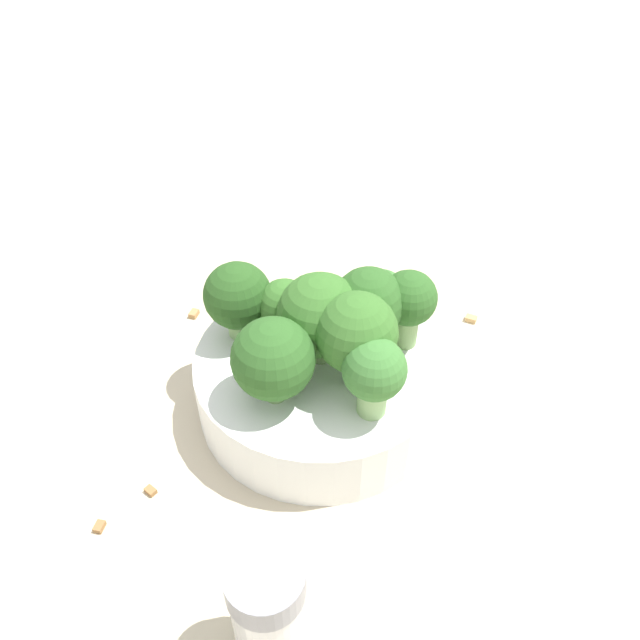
# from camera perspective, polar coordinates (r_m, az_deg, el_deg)

# --- Properties ---
(ground_plane) EXTENTS (3.00, 3.00, 0.00)m
(ground_plane) POSITION_cam_1_polar(r_m,az_deg,el_deg) (0.43, 0.00, -7.50)
(ground_plane) COLOR beige
(bowl) EXTENTS (0.16, 0.16, 0.04)m
(bowl) POSITION_cam_1_polar(r_m,az_deg,el_deg) (0.41, 0.00, -5.55)
(bowl) COLOR white
(bowl) RESTS_ON ground_plane
(broccoli_floret_0) EXTENTS (0.05, 0.05, 0.06)m
(broccoli_floret_0) POSITION_cam_1_polar(r_m,az_deg,el_deg) (0.36, -4.30, -3.62)
(broccoli_floret_0) COLOR #7A9E5B
(broccoli_floret_0) RESTS_ON bowl
(broccoli_floret_1) EXTENTS (0.05, 0.05, 0.06)m
(broccoli_floret_1) POSITION_cam_1_polar(r_m,az_deg,el_deg) (0.38, 0.52, 0.65)
(broccoli_floret_1) COLOR #7A9E5B
(broccoli_floret_1) RESTS_ON bowl
(broccoli_floret_2) EXTENTS (0.05, 0.05, 0.06)m
(broccoli_floret_2) POSITION_cam_1_polar(r_m,az_deg,el_deg) (0.36, 3.34, -1.26)
(broccoli_floret_2) COLOR #84AD66
(broccoli_floret_2) RESTS_ON bowl
(broccoli_floret_3) EXTENTS (0.03, 0.03, 0.05)m
(broccoli_floret_3) POSITION_cam_1_polar(r_m,az_deg,el_deg) (0.39, -3.25, 1.20)
(broccoli_floret_3) COLOR #8EB770
(broccoli_floret_3) RESTS_ON bowl
(broccoli_floret_4) EXTENTS (0.04, 0.04, 0.05)m
(broccoli_floret_4) POSITION_cam_1_polar(r_m,az_deg,el_deg) (0.40, -7.52, 2.06)
(broccoli_floret_4) COLOR #84AD66
(broccoli_floret_4) RESTS_ON bowl
(broccoli_floret_5) EXTENTS (0.04, 0.04, 0.05)m
(broccoli_floret_5) POSITION_cam_1_polar(r_m,az_deg,el_deg) (0.35, 4.97, -4.84)
(broccoli_floret_5) COLOR #8EB770
(broccoli_floret_5) RESTS_ON bowl
(broccoli_floret_6) EXTENTS (0.04, 0.04, 0.06)m
(broccoli_floret_6) POSITION_cam_1_polar(r_m,az_deg,el_deg) (0.38, 4.47, 1.40)
(broccoli_floret_6) COLOR #8EB770
(broccoli_floret_6) RESTS_ON bowl
(broccoli_floret_7) EXTENTS (0.04, 0.04, 0.06)m
(broccoli_floret_7) POSITION_cam_1_polar(r_m,az_deg,el_deg) (0.39, 8.08, 1.62)
(broccoli_floret_7) COLOR #7A9E5B
(broccoli_floret_7) RESTS_ON bowl
(broccoli_floret_8) EXTENTS (0.03, 0.03, 0.04)m
(broccoli_floret_8) POSITION_cam_1_polar(r_m,az_deg,el_deg) (0.41, 5.57, 2.09)
(broccoli_floret_8) COLOR #84AD66
(broccoli_floret_8) RESTS_ON bowl
(pepper_shaker) EXTENTS (0.04, 0.04, 0.07)m
(pepper_shaker) POSITION_cam_1_polar(r_m,az_deg,el_deg) (0.32, -4.74, -24.94)
(pepper_shaker) COLOR silver
(pepper_shaker) RESTS_ON ground_plane
(almond_crumb_0) EXTENTS (0.01, 0.01, 0.01)m
(almond_crumb_0) POSITION_cam_1_polar(r_m,az_deg,el_deg) (0.40, -15.28, -14.70)
(almond_crumb_0) COLOR olive
(almond_crumb_0) RESTS_ON ground_plane
(almond_crumb_1) EXTENTS (0.01, 0.01, 0.01)m
(almond_crumb_1) POSITION_cam_1_polar(r_m,az_deg,el_deg) (0.50, 13.67, 0.29)
(almond_crumb_1) COLOR tan
(almond_crumb_1) RESTS_ON ground_plane
(almond_crumb_2) EXTENTS (0.01, 0.01, 0.01)m
(almond_crumb_2) POSITION_cam_1_polar(r_m,az_deg,el_deg) (0.39, -19.58, -17.24)
(almond_crumb_2) COLOR olive
(almond_crumb_2) RESTS_ON ground_plane
(almond_crumb_3) EXTENTS (0.01, 0.01, 0.01)m
(almond_crumb_3) POSITION_cam_1_polar(r_m,az_deg,el_deg) (0.53, -7.55, 4.09)
(almond_crumb_3) COLOR #AD7F4C
(almond_crumb_3) RESTS_ON ground_plane
(almond_crumb_4) EXTENTS (0.01, 0.01, 0.01)m
(almond_crumb_4) POSITION_cam_1_polar(r_m,az_deg,el_deg) (0.50, -11.48, 0.75)
(almond_crumb_4) COLOR #AD7F4C
(almond_crumb_4) RESTS_ON ground_plane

